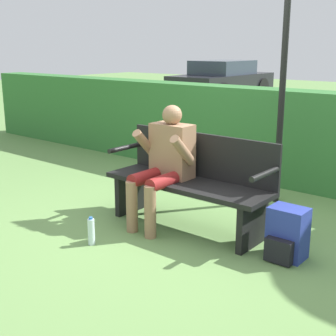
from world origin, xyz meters
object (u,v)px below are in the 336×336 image
Objects in this scene: signpost at (284,63)px; parked_car at (222,81)px; park_bench at (191,181)px; backpack at (287,235)px; person_seated at (165,160)px; water_bottle at (91,231)px.

signpost reaches higher than parked_car.
backpack is (1.06, -0.09, -0.25)m from park_bench.
parked_car reaches higher than person_seated.
person_seated is 0.99m from water_bottle.
person_seated is 1.36m from backpack.
person_seated is 0.44× the size of signpost.
park_bench reaches higher than backpack.
signpost is at bearing 68.12° from person_seated.
signpost reaches higher than person_seated.
parked_car is (-6.18, 8.43, -0.93)m from signpost.
parked_car is (-5.86, 9.64, 0.16)m from park_bench.
water_bottle is 0.06× the size of parked_car.
signpost is at bearing 71.32° from water_bottle.
person_seated is 11.28m from parked_car.
signpost is 0.67× the size of parked_car.
parked_car reaches higher than park_bench.
water_bottle is (-0.19, -0.81, -0.54)m from person_seated.
signpost is at bearing 119.87° from backpack.
signpost reaches higher than water_bottle.
signpost reaches higher than park_bench.
person_seated reaches higher than park_bench.
signpost is (0.73, 2.15, 1.43)m from water_bottle.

